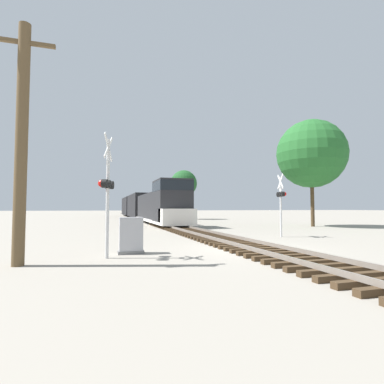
{
  "coord_description": "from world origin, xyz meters",
  "views": [
    {
      "loc": [
        -6.13,
        -11.67,
        1.76
      ],
      "look_at": [
        -1.24,
        4.42,
        2.66
      ],
      "focal_mm": 28.0,
      "sensor_mm": 36.0,
      "label": 1
    }
  ],
  "objects_px": {
    "crossing_signal_far": "(281,198)",
    "utility_pole": "(22,140)",
    "freight_train": "(141,206)",
    "tree_far_right": "(311,154)",
    "crossing_signal_near": "(107,187)",
    "relay_cabinet": "(131,236)",
    "tree_mid_background": "(184,184)"
  },
  "relations": [
    {
      "from": "utility_pole",
      "to": "tree_far_right",
      "type": "bearing_deg",
      "value": 32.19
    },
    {
      "from": "crossing_signal_near",
      "to": "tree_mid_background",
      "type": "bearing_deg",
      "value": 178.75
    },
    {
      "from": "freight_train",
      "to": "tree_mid_background",
      "type": "distance_m",
      "value": 7.96
    },
    {
      "from": "tree_far_right",
      "to": "tree_mid_background",
      "type": "distance_m",
      "value": 22.35
    },
    {
      "from": "crossing_signal_near",
      "to": "relay_cabinet",
      "type": "relative_size",
      "value": 3.14
    },
    {
      "from": "utility_pole",
      "to": "tree_far_right",
      "type": "relative_size",
      "value": 0.74
    },
    {
      "from": "crossing_signal_far",
      "to": "tree_far_right",
      "type": "height_order",
      "value": "tree_far_right"
    },
    {
      "from": "utility_pole",
      "to": "tree_far_right",
      "type": "distance_m",
      "value": 25.84
    },
    {
      "from": "freight_train",
      "to": "crossing_signal_near",
      "type": "height_order",
      "value": "crossing_signal_near"
    },
    {
      "from": "relay_cabinet",
      "to": "tree_far_right",
      "type": "height_order",
      "value": "tree_far_right"
    },
    {
      "from": "freight_train",
      "to": "utility_pole",
      "type": "height_order",
      "value": "utility_pole"
    },
    {
      "from": "freight_train",
      "to": "relay_cabinet",
      "type": "bearing_deg",
      "value": -97.75
    },
    {
      "from": "freight_train",
      "to": "utility_pole",
      "type": "relative_size",
      "value": 6.65
    },
    {
      "from": "freight_train",
      "to": "crossing_signal_near",
      "type": "relative_size",
      "value": 11.5
    },
    {
      "from": "relay_cabinet",
      "to": "tree_mid_background",
      "type": "relative_size",
      "value": 0.18
    },
    {
      "from": "crossing_signal_near",
      "to": "utility_pole",
      "type": "height_order",
      "value": "utility_pole"
    },
    {
      "from": "freight_train",
      "to": "relay_cabinet",
      "type": "xyz_separation_m",
      "value": [
        -5.01,
        -36.79,
        -1.33
      ]
    },
    {
      "from": "freight_train",
      "to": "tree_far_right",
      "type": "relative_size",
      "value": 4.92
    },
    {
      "from": "freight_train",
      "to": "relay_cabinet",
      "type": "distance_m",
      "value": 37.15
    },
    {
      "from": "crossing_signal_far",
      "to": "crossing_signal_near",
      "type": "bearing_deg",
      "value": 128.51
    },
    {
      "from": "utility_pole",
      "to": "tree_far_right",
      "type": "xyz_separation_m",
      "value": [
        21.71,
        13.67,
        3.09
      ]
    },
    {
      "from": "relay_cabinet",
      "to": "freight_train",
      "type": "bearing_deg",
      "value": 82.25
    },
    {
      "from": "crossing_signal_far",
      "to": "tree_mid_background",
      "type": "height_order",
      "value": "tree_mid_background"
    },
    {
      "from": "tree_far_right",
      "to": "tree_mid_background",
      "type": "xyz_separation_m",
      "value": [
        -6.94,
        21.2,
        -1.42
      ]
    },
    {
      "from": "crossing_signal_near",
      "to": "tree_mid_background",
      "type": "height_order",
      "value": "tree_mid_background"
    },
    {
      "from": "tree_far_right",
      "to": "crossing_signal_near",
      "type": "bearing_deg",
      "value": -145.86
    },
    {
      "from": "crossing_signal_far",
      "to": "tree_mid_background",
      "type": "distance_m",
      "value": 29.5
    },
    {
      "from": "utility_pole",
      "to": "relay_cabinet",
      "type": "bearing_deg",
      "value": 23.57
    },
    {
      "from": "crossing_signal_near",
      "to": "relay_cabinet",
      "type": "xyz_separation_m",
      "value": [
        0.94,
        0.84,
        -1.81
      ]
    },
    {
      "from": "utility_pole",
      "to": "tree_mid_background",
      "type": "relative_size",
      "value": 0.98
    },
    {
      "from": "crossing_signal_far",
      "to": "relay_cabinet",
      "type": "xyz_separation_m",
      "value": [
        -9.41,
        -4.06,
        -1.71
      ]
    },
    {
      "from": "crossing_signal_far",
      "to": "utility_pole",
      "type": "xyz_separation_m",
      "value": [
        -12.93,
        -5.6,
        1.47
      ]
    }
  ]
}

